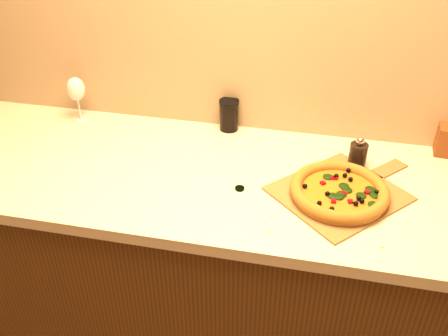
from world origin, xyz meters
TOP-DOWN VIEW (x-y plane):
  - cabinet at (0.00, 1.43)m, footprint 2.80×0.65m
  - countertop at (0.00, 1.43)m, footprint 2.84×0.68m
  - pizza_peel at (0.32, 1.40)m, footprint 0.47×0.48m
  - pizza at (0.31, 1.37)m, footprint 0.30×0.30m
  - bottle_cap at (0.01, 1.36)m, footprint 0.04×0.04m
  - pepper_grinder at (0.37, 1.57)m, footprint 0.06×0.06m
  - wine_glass at (-0.68, 1.68)m, footprint 0.07×0.07m
  - dark_jar at (-0.10, 1.72)m, footprint 0.07×0.07m

SIDE VIEW (x-z plane):
  - cabinet at x=0.00m, z-range 0.00..0.86m
  - countertop at x=0.00m, z-range 0.86..0.90m
  - bottle_cap at x=0.01m, z-range 0.90..0.91m
  - pizza_peel at x=0.32m, z-range 0.90..0.91m
  - pizza at x=0.31m, z-range 0.91..0.95m
  - pepper_grinder at x=0.37m, z-range 0.89..1.00m
  - dark_jar at x=-0.10m, z-range 0.90..1.02m
  - wine_glass at x=-0.68m, z-range 0.94..1.11m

